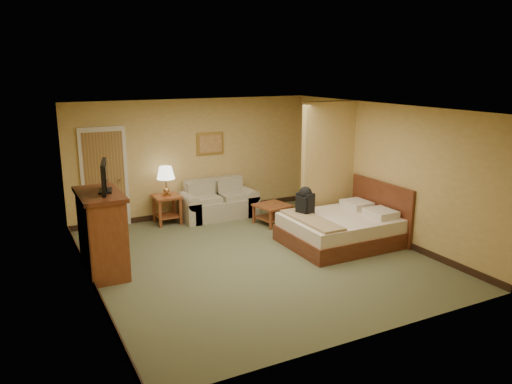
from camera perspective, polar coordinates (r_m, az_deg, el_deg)
floor at (r=8.84m, az=-0.09°, el=-7.51°), size 6.00×6.00×0.00m
ceiling at (r=8.25m, az=-0.10°, el=9.54°), size 6.00×6.00×0.00m
back_wall at (r=11.16m, az=-7.15°, el=3.86°), size 5.50×0.02×2.60m
left_wall at (r=7.64m, az=-18.78°, el=-1.48°), size 0.02×6.00×2.60m
right_wall at (r=9.98m, az=14.11°, el=2.35°), size 0.02×6.00×2.60m
partition at (r=10.33m, az=8.23°, el=3.01°), size 1.20×0.15×2.60m
door at (r=10.68m, az=-16.90°, el=1.44°), size 0.94×0.16×2.10m
baseboard at (r=11.43m, az=-6.94°, el=-2.27°), size 5.50×0.02×0.12m
loveseat at (r=11.13m, az=-4.33°, el=-1.50°), size 1.68×0.78×0.85m
side_table at (r=10.79m, az=-10.13°, el=-1.47°), size 0.56×0.56×0.61m
table_lamp at (r=10.63m, az=-10.29°, el=2.09°), size 0.38×0.38×0.63m
coffee_table at (r=10.61m, az=1.90°, el=-2.08°), size 0.77×0.77×0.42m
wall_picture at (r=11.22m, az=-5.26°, el=5.53°), size 0.64×0.04×0.50m
dresser at (r=8.38m, az=-17.18°, el=-4.46°), size 0.66×1.26×1.34m
tv at (r=8.17m, az=-16.94°, el=1.59°), size 0.27×0.78×0.48m
bed at (r=9.58m, az=9.94°, el=-4.09°), size 2.01×1.71×1.11m
backpack at (r=9.46m, az=5.65°, el=-0.88°), size 0.30×0.36×0.54m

